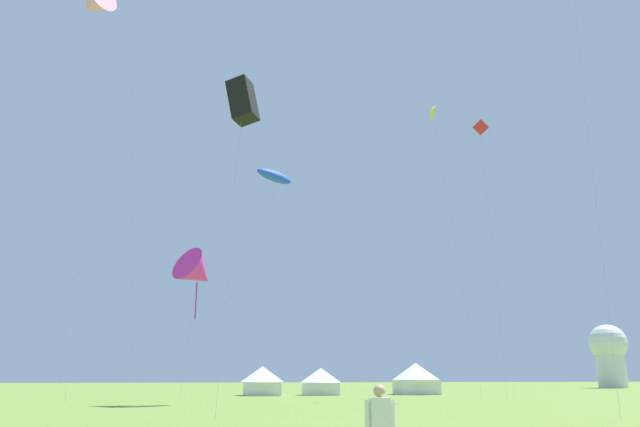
% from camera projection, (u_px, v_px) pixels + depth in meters
% --- Properties ---
extents(kite_blue_parafoil, '(4.03, 3.67, 18.74)m').
position_uv_depth(kite_blue_parafoil, '(274.00, 176.00, 48.66)').
color(kite_blue_parafoil, blue).
rests_on(kite_blue_parafoil, ground).
extents(kite_black_box, '(1.98, 1.80, 17.20)m').
position_uv_depth(kite_black_box, '(243.00, 101.00, 30.80)').
color(kite_black_box, black).
rests_on(kite_black_box, ground).
extents(kite_pink_delta, '(4.39, 4.39, 36.86)m').
position_uv_depth(kite_pink_delta, '(94.00, 3.00, 53.64)').
color(kite_pink_delta, pink).
rests_on(kite_pink_delta, ground).
extents(kite_magenta_delta, '(4.47, 4.41, 11.25)m').
position_uv_depth(kite_magenta_delta, '(198.00, 272.00, 43.69)').
color(kite_magenta_delta, '#E02DA3').
rests_on(kite_magenta_delta, ground).
extents(kite_red_diamond, '(1.75, 2.75, 26.12)m').
position_uv_depth(kite_red_diamond, '(482.00, 138.00, 56.29)').
color(kite_red_diamond, red).
rests_on(kite_red_diamond, ground).
extents(kite_yellow_diamond, '(2.92, 2.17, 28.63)m').
position_uv_depth(kite_yellow_diamond, '(435.00, 125.00, 58.99)').
color(kite_yellow_diamond, yellow).
rests_on(kite_yellow_diamond, ground).
extents(festival_tent_left, '(4.49, 4.49, 2.92)m').
position_uv_depth(festival_tent_left, '(262.00, 379.00, 60.38)').
color(festival_tent_left, white).
rests_on(festival_tent_left, ground).
extents(festival_tent_right, '(4.27, 4.27, 2.78)m').
position_uv_depth(festival_tent_right, '(321.00, 380.00, 61.59)').
color(festival_tent_right, white).
rests_on(festival_tent_right, ground).
extents(festival_tent_center, '(5.13, 5.13, 3.33)m').
position_uv_depth(festival_tent_center, '(416.00, 377.00, 63.79)').
color(festival_tent_center, white).
rests_on(festival_tent_center, ground).
extents(observatory_dome, '(6.40, 6.40, 10.80)m').
position_uv_depth(observatory_dome, '(609.00, 352.00, 102.11)').
color(observatory_dome, white).
rests_on(observatory_dome, ground).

